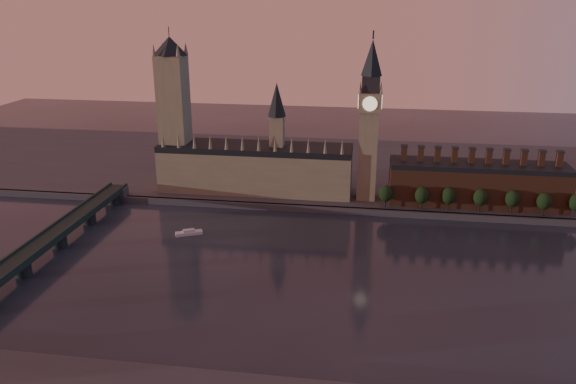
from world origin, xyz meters
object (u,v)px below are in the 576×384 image
at_px(big_ben, 369,119).
at_px(westminster_bridge, 38,250).
at_px(victoria_tower, 174,109).
at_px(river_boat, 189,233).

distance_m(big_ben, westminster_bridge, 205.83).
xyz_separation_m(big_ben, westminster_bridge, (-165.00, -112.70, -49.39)).
distance_m(victoria_tower, river_boat, 96.55).
xyz_separation_m(victoria_tower, westminster_bridge, (-35.00, -117.70, -51.65)).
bearing_deg(victoria_tower, river_boat, -67.23).
height_order(victoria_tower, big_ben, victoria_tower).
relative_size(victoria_tower, river_boat, 6.84).
height_order(victoria_tower, river_boat, victoria_tower).
bearing_deg(big_ben, river_boat, -146.51).
distance_m(victoria_tower, big_ben, 130.12).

